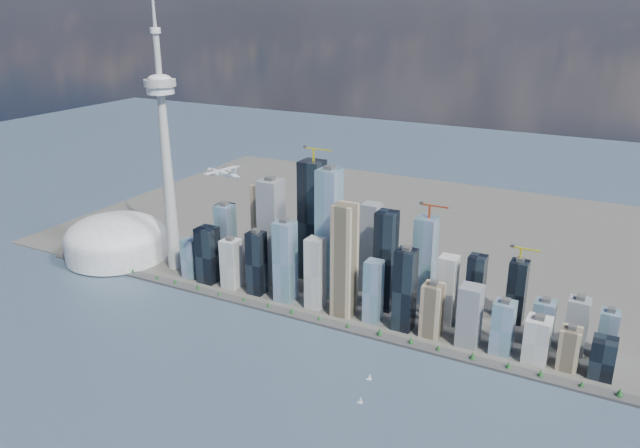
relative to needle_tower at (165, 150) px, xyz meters
The scene contains 10 objects.
ground 491.65m from the needle_tower, 45.94° to the right, with size 4000.00×4000.00×0.00m, color #2D4150.
seawall 385.07m from the needle_tower, 11.31° to the right, with size 1100.00×22.00×4.00m, color #383838.
land 544.99m from the needle_tower, 52.43° to the left, with size 1400.00×900.00×3.00m, color #4C4C47.
shoreline_trees 380.99m from the needle_tower, 11.31° to the right, with size 960.53×7.20×8.80m.
skyscraper_cluster 394.03m from the needle_tower, ahead, with size 736.00×142.00×248.89m.
needle_tower is the anchor object (origin of this frame).
dome_stadium 241.40m from the needle_tower, behind, with size 200.00×200.00×86.00m.
airplane 214.82m from the needle_tower, 25.22° to the right, with size 73.54×65.41×18.01m.
sailboat_west 592.00m from the needle_tower, 24.53° to the right, with size 7.65×3.05×10.55m.
sailboat_east 564.21m from the needle_tower, 19.57° to the right, with size 7.89×3.41×10.91m.
Camera 1 is at (465.52, -542.49, 489.57)m, focal length 35.00 mm.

